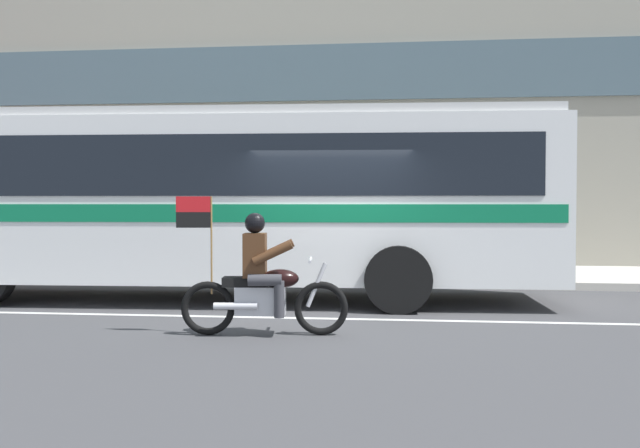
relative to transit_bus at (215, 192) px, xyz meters
The scene contains 6 objects.
ground_plane 3.09m from the transit_bus, 29.10° to the right, with size 60.00×60.00×0.00m, color #3D3D3F.
sidewalk_curb 4.81m from the transit_bus, 61.23° to the left, with size 28.00×3.80×0.15m, color #B7B2A8.
lane_center_stripe 3.37m from the transit_bus, 39.91° to the right, with size 26.60×0.14×0.01m, color silver.
transit_bus is the anchor object (origin of this frame).
motorcycle_with_rider 3.67m from the transit_bus, 65.11° to the right, with size 2.19×0.66×1.78m.
fire_hydrant 6.25m from the transit_bus, 30.52° to the left, with size 0.22×0.30×0.75m.
Camera 1 is at (1.06, -10.77, 1.70)m, focal length 39.59 mm.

